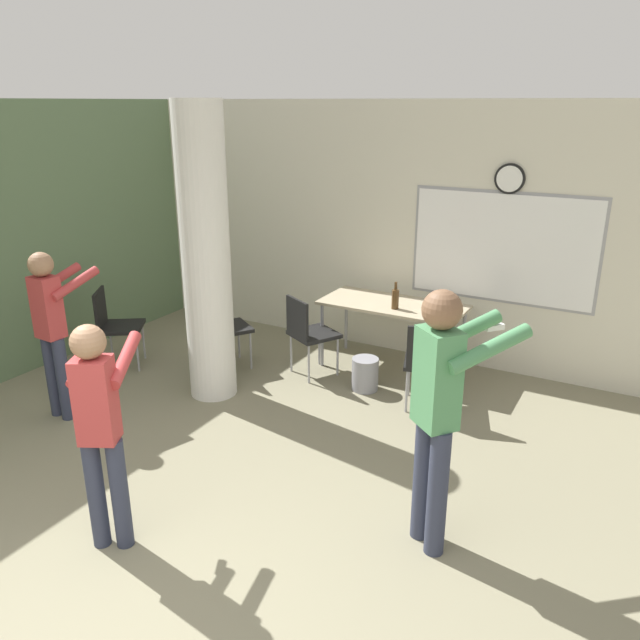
% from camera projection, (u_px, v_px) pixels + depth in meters
% --- Properties ---
extents(wall_left_accent, '(0.12, 7.00, 2.80)m').
position_uv_depth(wall_left_accent, '(6.00, 244.00, 6.35)').
color(wall_left_accent, '#5B7551').
rests_on(wall_left_accent, ground_plane).
extents(wall_back, '(8.00, 0.15, 2.80)m').
position_uv_depth(wall_back, '(421.00, 234.00, 6.85)').
color(wall_back, beige).
rests_on(wall_back, ground_plane).
extents(support_pillar, '(0.46, 0.46, 2.80)m').
position_uv_depth(support_pillar, '(206.00, 257.00, 5.82)').
color(support_pillar, silver).
rests_on(support_pillar, ground_plane).
extents(folding_table, '(1.52, 0.70, 0.75)m').
position_uv_depth(folding_table, '(393.00, 308.00, 6.62)').
color(folding_table, tan).
rests_on(folding_table, ground_plane).
extents(bottle_on_table, '(0.07, 0.07, 0.29)m').
position_uv_depth(bottle_on_table, '(395.00, 299.00, 6.39)').
color(bottle_on_table, '#4C3319').
rests_on(bottle_on_table, folding_table).
extents(waste_bin, '(0.27, 0.27, 0.34)m').
position_uv_depth(waste_bin, '(365.00, 374.00, 6.30)').
color(waste_bin, gray).
rests_on(waste_bin, ground_plane).
extents(chair_table_left, '(0.60, 0.60, 0.87)m').
position_uv_depth(chair_table_left, '(308.00, 330.00, 6.52)').
color(chair_table_left, black).
rests_on(chair_table_left, ground_plane).
extents(chair_near_pillar, '(0.61, 0.61, 0.87)m').
position_uv_depth(chair_near_pillar, '(222.00, 324.00, 6.71)').
color(chair_near_pillar, black).
rests_on(chair_near_pillar, ground_plane).
extents(chair_table_right, '(0.55, 0.55, 0.87)m').
position_uv_depth(chair_table_right, '(428.00, 359.00, 5.79)').
color(chair_table_right, black).
rests_on(chair_table_right, ground_plane).
extents(chair_by_left_wall, '(0.61, 0.61, 0.87)m').
position_uv_depth(chair_by_left_wall, '(114.00, 322.00, 6.76)').
color(chair_by_left_wall, black).
rests_on(chair_by_left_wall, ground_plane).
extents(person_playing_front, '(0.52, 0.62, 1.54)m').
position_uv_depth(person_playing_front, '(100.00, 420.00, 3.86)').
color(person_playing_front, '#2D3347').
rests_on(person_playing_front, ground_plane).
extents(person_playing_side, '(0.64, 0.70, 1.75)m').
position_uv_depth(person_playing_side, '(440.00, 402.00, 3.81)').
color(person_playing_side, '#2D3347').
rests_on(person_playing_side, ground_plane).
extents(person_watching_back, '(0.36, 0.59, 1.56)m').
position_uv_depth(person_watching_back, '(52.00, 323.00, 5.53)').
color(person_watching_back, '#2D3347').
rests_on(person_watching_back, ground_plane).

